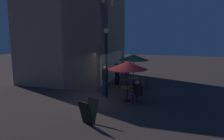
{
  "coord_description": "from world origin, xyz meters",
  "views": [
    {
      "loc": [
        -10.31,
        -3.51,
        3.44
      ],
      "look_at": [
        0.83,
        -0.07,
        1.56
      ],
      "focal_mm": 32.47,
      "sensor_mm": 36.0,
      "label": 1
    }
  ],
  "objects_px": {
    "cafe_chair_2": "(138,94)",
    "cafe_chair_1": "(123,79)",
    "cafe_table_1": "(127,91)",
    "patron_standing_2": "(117,73)",
    "cafe_table_0": "(133,81)",
    "patron_standing_3": "(105,81)",
    "cafe_chair_0": "(145,82)",
    "patron_seated_0": "(136,90)",
    "menu_sandwich_board": "(89,112)",
    "patio_umbrella_0": "(134,58)",
    "patron_standing_1": "(127,72)",
    "patio_umbrella_1": "(128,66)",
    "street_lamp_near_corner": "(106,51)"
  },
  "relations": [
    {
      "from": "patron_seated_0",
      "to": "patron_standing_3",
      "type": "distance_m",
      "value": 2.31
    },
    {
      "from": "cafe_table_1",
      "to": "patron_standing_3",
      "type": "bearing_deg",
      "value": 65.85
    },
    {
      "from": "street_lamp_near_corner",
      "to": "cafe_table_1",
      "type": "height_order",
      "value": "street_lamp_near_corner"
    },
    {
      "from": "menu_sandwich_board",
      "to": "cafe_chair_2",
      "type": "distance_m",
      "value": 3.31
    },
    {
      "from": "cafe_chair_2",
      "to": "patron_seated_0",
      "type": "bearing_deg",
      "value": -0.0
    },
    {
      "from": "menu_sandwich_board",
      "to": "cafe_chair_2",
      "type": "bearing_deg",
      "value": -9.03
    },
    {
      "from": "menu_sandwich_board",
      "to": "patron_seated_0",
      "type": "bearing_deg",
      "value": -6.61
    },
    {
      "from": "cafe_chair_0",
      "to": "patron_seated_0",
      "type": "relative_size",
      "value": 0.7
    },
    {
      "from": "menu_sandwich_board",
      "to": "cafe_chair_2",
      "type": "xyz_separation_m",
      "value": [
        2.94,
        -1.5,
        0.07
      ]
    },
    {
      "from": "menu_sandwich_board",
      "to": "cafe_table_1",
      "type": "distance_m",
      "value": 3.45
    },
    {
      "from": "patio_umbrella_0",
      "to": "street_lamp_near_corner",
      "type": "bearing_deg",
      "value": 159.72
    },
    {
      "from": "cafe_chair_2",
      "to": "menu_sandwich_board",
      "type": "bearing_deg",
      "value": 93.56
    },
    {
      "from": "patio_umbrella_1",
      "to": "patron_standing_1",
      "type": "relative_size",
      "value": 1.22
    },
    {
      "from": "cafe_chair_1",
      "to": "patron_standing_1",
      "type": "height_order",
      "value": "patron_standing_1"
    },
    {
      "from": "patio_umbrella_1",
      "to": "patron_standing_2",
      "type": "bearing_deg",
      "value": 23.86
    },
    {
      "from": "cafe_table_0",
      "to": "patio_umbrella_0",
      "type": "distance_m",
      "value": 1.57
    },
    {
      "from": "patio_umbrella_0",
      "to": "patron_standing_2",
      "type": "bearing_deg",
      "value": 61.78
    },
    {
      "from": "patio_umbrella_1",
      "to": "patron_standing_2",
      "type": "height_order",
      "value": "patio_umbrella_1"
    },
    {
      "from": "patio_umbrella_1",
      "to": "cafe_chair_1",
      "type": "bearing_deg",
      "value": 18.1
    },
    {
      "from": "patron_seated_0",
      "to": "patron_standing_2",
      "type": "height_order",
      "value": "patron_standing_2"
    },
    {
      "from": "cafe_chair_2",
      "to": "cafe_chair_1",
      "type": "bearing_deg",
      "value": -33.55
    },
    {
      "from": "menu_sandwich_board",
      "to": "cafe_table_0",
      "type": "relative_size",
      "value": 1.29
    },
    {
      "from": "cafe_chair_2",
      "to": "patron_standing_3",
      "type": "xyz_separation_m",
      "value": [
        1.08,
        2.19,
        0.32
      ]
    },
    {
      "from": "patio_umbrella_1",
      "to": "patron_seated_0",
      "type": "distance_m",
      "value": 1.4
    },
    {
      "from": "menu_sandwich_board",
      "to": "cafe_chair_2",
      "type": "relative_size",
      "value": 1.01
    },
    {
      "from": "cafe_chair_0",
      "to": "patron_standing_3",
      "type": "distance_m",
      "value": 2.97
    },
    {
      "from": "cafe_table_0",
      "to": "cafe_table_1",
      "type": "height_order",
      "value": "cafe_table_1"
    },
    {
      "from": "street_lamp_near_corner",
      "to": "patron_standing_3",
      "type": "bearing_deg",
      "value": 26.57
    },
    {
      "from": "patio_umbrella_0",
      "to": "cafe_table_0",
      "type": "bearing_deg",
      "value": 0.0
    },
    {
      "from": "patron_seated_0",
      "to": "patron_standing_1",
      "type": "xyz_separation_m",
      "value": [
        4.16,
        1.45,
        0.19
      ]
    },
    {
      "from": "patron_standing_3",
      "to": "cafe_chair_2",
      "type": "bearing_deg",
      "value": -173.6
    },
    {
      "from": "street_lamp_near_corner",
      "to": "cafe_chair_1",
      "type": "xyz_separation_m",
      "value": [
        2.93,
        -0.24,
        -2.1
      ]
    },
    {
      "from": "menu_sandwich_board",
      "to": "patio_umbrella_1",
      "type": "relative_size",
      "value": 0.44
    },
    {
      "from": "cafe_chair_2",
      "to": "patron_standing_2",
      "type": "bearing_deg",
      "value": -29.83
    },
    {
      "from": "cafe_table_0",
      "to": "patio_umbrella_0",
      "type": "height_order",
      "value": "patio_umbrella_0"
    },
    {
      "from": "patio_umbrella_0",
      "to": "cafe_chair_1",
      "type": "relative_size",
      "value": 2.44
    },
    {
      "from": "menu_sandwich_board",
      "to": "cafe_chair_0",
      "type": "xyz_separation_m",
      "value": [
        6.1,
        -1.41,
        0.03
      ]
    },
    {
      "from": "street_lamp_near_corner",
      "to": "patron_standing_1",
      "type": "relative_size",
      "value": 2.21
    },
    {
      "from": "patio_umbrella_1",
      "to": "cafe_chair_2",
      "type": "bearing_deg",
      "value": -120.58
    },
    {
      "from": "cafe_table_0",
      "to": "patron_standing_3",
      "type": "relative_size",
      "value": 0.42
    },
    {
      "from": "patron_standing_1",
      "to": "cafe_table_0",
      "type": "bearing_deg",
      "value": 116.32
    },
    {
      "from": "cafe_table_1",
      "to": "cafe_chair_2",
      "type": "relative_size",
      "value": 0.82
    },
    {
      "from": "cafe_table_0",
      "to": "patron_seated_0",
      "type": "height_order",
      "value": "patron_seated_0"
    },
    {
      "from": "patron_standing_2",
      "to": "patio_umbrella_0",
      "type": "bearing_deg",
      "value": 137.51
    },
    {
      "from": "street_lamp_near_corner",
      "to": "patio_umbrella_1",
      "type": "height_order",
      "value": "street_lamp_near_corner"
    },
    {
      "from": "cafe_chair_1",
      "to": "patron_seated_0",
      "type": "height_order",
      "value": "patron_seated_0"
    },
    {
      "from": "street_lamp_near_corner",
      "to": "patron_seated_0",
      "type": "xyz_separation_m",
      "value": [
        -0.47,
        -1.8,
        -1.96
      ]
    },
    {
      "from": "cafe_table_1",
      "to": "patron_standing_3",
      "type": "relative_size",
      "value": 0.44
    },
    {
      "from": "cafe_table_1",
      "to": "patron_standing_2",
      "type": "distance_m",
      "value": 3.95
    },
    {
      "from": "street_lamp_near_corner",
      "to": "patio_umbrella_1",
      "type": "relative_size",
      "value": 1.82
    }
  ]
}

